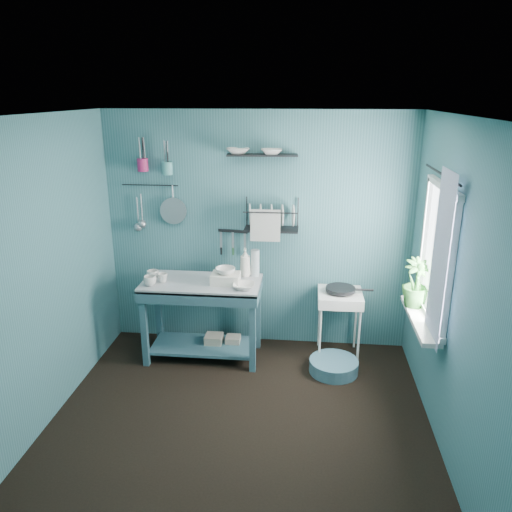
# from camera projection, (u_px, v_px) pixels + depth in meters

# --- Properties ---
(floor) EXTENTS (3.20, 3.20, 0.00)m
(floor) POSITION_uv_depth(u_px,v_px,m) (240.00, 421.00, 4.23)
(floor) COLOR black
(floor) RESTS_ON ground
(ceiling) EXTENTS (3.20, 3.20, 0.00)m
(ceiling) POSITION_uv_depth(u_px,v_px,m) (236.00, 115.00, 3.45)
(ceiling) COLOR silver
(ceiling) RESTS_ON ground
(wall_back) EXTENTS (3.20, 0.00, 3.20)m
(wall_back) POSITION_uv_depth(u_px,v_px,m) (258.00, 232.00, 5.26)
(wall_back) COLOR #36686F
(wall_back) RESTS_ON ground
(wall_front) EXTENTS (3.20, 0.00, 3.20)m
(wall_front) POSITION_uv_depth(u_px,v_px,m) (195.00, 396.00, 2.42)
(wall_front) COLOR #36686F
(wall_front) RESTS_ON ground
(wall_left) EXTENTS (0.00, 3.00, 3.00)m
(wall_left) POSITION_uv_depth(u_px,v_px,m) (41.00, 276.00, 4.00)
(wall_left) COLOR #36686F
(wall_left) RESTS_ON ground
(wall_right) EXTENTS (0.00, 3.00, 3.00)m
(wall_right) POSITION_uv_depth(u_px,v_px,m) (453.00, 292.00, 3.68)
(wall_right) COLOR #36686F
(wall_right) RESTS_ON ground
(work_counter) EXTENTS (1.27, 0.77, 0.84)m
(work_counter) POSITION_uv_depth(u_px,v_px,m) (203.00, 319.00, 5.15)
(work_counter) COLOR #2F5563
(work_counter) RESTS_ON floor
(mug_left) EXTENTS (0.12, 0.12, 0.10)m
(mug_left) POSITION_uv_depth(u_px,v_px,m) (150.00, 281.00, 4.90)
(mug_left) COLOR silver
(mug_left) RESTS_ON work_counter
(mug_mid) EXTENTS (0.14, 0.14, 0.09)m
(mug_mid) POSITION_uv_depth(u_px,v_px,m) (163.00, 278.00, 4.99)
(mug_mid) COLOR silver
(mug_mid) RESTS_ON work_counter
(mug_right) EXTENTS (0.17, 0.17, 0.10)m
(mug_right) POSITION_uv_depth(u_px,v_px,m) (153.00, 275.00, 5.06)
(mug_right) COLOR silver
(mug_right) RESTS_ON work_counter
(wash_tub) EXTENTS (0.28, 0.22, 0.10)m
(wash_tub) POSITION_uv_depth(u_px,v_px,m) (226.00, 278.00, 4.96)
(wash_tub) COLOR silver
(wash_tub) RESTS_ON work_counter
(tub_bowl) EXTENTS (0.20, 0.19, 0.06)m
(tub_bowl) POSITION_uv_depth(u_px,v_px,m) (225.00, 271.00, 4.94)
(tub_bowl) COLOR silver
(tub_bowl) RESTS_ON wash_tub
(soap_bottle) EXTENTS (0.12, 0.12, 0.30)m
(soap_bottle) POSITION_uv_depth(u_px,v_px,m) (245.00, 262.00, 5.12)
(soap_bottle) COLOR silver
(soap_bottle) RESTS_ON work_counter
(water_bottle) EXTENTS (0.09, 0.09, 0.28)m
(water_bottle) POSITION_uv_depth(u_px,v_px,m) (255.00, 263.00, 5.13)
(water_bottle) COLOR silver
(water_bottle) RESTS_ON work_counter
(counter_bowl) EXTENTS (0.22, 0.22, 0.05)m
(counter_bowl) POSITION_uv_depth(u_px,v_px,m) (244.00, 286.00, 4.83)
(counter_bowl) COLOR silver
(counter_bowl) RESTS_ON work_counter
(hotplate_stand) EXTENTS (0.51, 0.51, 0.71)m
(hotplate_stand) POSITION_uv_depth(u_px,v_px,m) (339.00, 324.00, 5.19)
(hotplate_stand) COLOR white
(hotplate_stand) RESTS_ON floor
(frying_pan) EXTENTS (0.30, 0.30, 0.03)m
(frying_pan) POSITION_uv_depth(u_px,v_px,m) (341.00, 289.00, 5.06)
(frying_pan) COLOR black
(frying_pan) RESTS_ON hotplate_stand
(knife_strip) EXTENTS (0.32, 0.07, 0.03)m
(knife_strip) POSITION_uv_depth(u_px,v_px,m) (233.00, 231.00, 5.25)
(knife_strip) COLOR black
(knife_strip) RESTS_ON wall_back
(dish_rack) EXTENTS (0.57, 0.30, 0.32)m
(dish_rack) POSITION_uv_depth(u_px,v_px,m) (271.00, 215.00, 5.05)
(dish_rack) COLOR black
(dish_rack) RESTS_ON wall_back
(upper_shelf) EXTENTS (0.71, 0.23, 0.01)m
(upper_shelf) POSITION_uv_depth(u_px,v_px,m) (262.00, 155.00, 4.90)
(upper_shelf) COLOR black
(upper_shelf) RESTS_ON wall_back
(shelf_bowl_left) EXTENTS (0.26, 0.26, 0.06)m
(shelf_bowl_left) POSITION_uv_depth(u_px,v_px,m) (238.00, 160.00, 4.94)
(shelf_bowl_left) COLOR silver
(shelf_bowl_left) RESTS_ON upper_shelf
(shelf_bowl_right) EXTENTS (0.23, 0.23, 0.05)m
(shelf_bowl_right) POSITION_uv_depth(u_px,v_px,m) (272.00, 158.00, 4.90)
(shelf_bowl_right) COLOR silver
(shelf_bowl_right) RESTS_ON upper_shelf
(utensil_cup_magenta) EXTENTS (0.11, 0.11, 0.13)m
(utensil_cup_magenta) POSITION_uv_depth(u_px,v_px,m) (143.00, 165.00, 5.08)
(utensil_cup_magenta) COLOR #B5215E
(utensil_cup_magenta) RESTS_ON wall_back
(utensil_cup_teal) EXTENTS (0.11, 0.11, 0.13)m
(utensil_cup_teal) POSITION_uv_depth(u_px,v_px,m) (167.00, 168.00, 5.06)
(utensil_cup_teal) COLOR teal
(utensil_cup_teal) RESTS_ON wall_back
(colander) EXTENTS (0.28, 0.03, 0.28)m
(colander) POSITION_uv_depth(u_px,v_px,m) (173.00, 211.00, 5.23)
(colander) COLOR #A9ABB1
(colander) RESTS_ON wall_back
(ladle_outer) EXTENTS (0.01, 0.01, 0.30)m
(ladle_outer) POSITION_uv_depth(u_px,v_px,m) (142.00, 208.00, 5.26)
(ladle_outer) COLOR #A9ABB1
(ladle_outer) RESTS_ON wall_back
(ladle_inner) EXTENTS (0.01, 0.01, 0.30)m
(ladle_inner) POSITION_uv_depth(u_px,v_px,m) (138.00, 211.00, 5.28)
(ladle_inner) COLOR #A9ABB1
(ladle_inner) RESTS_ON wall_back
(hook_rail) EXTENTS (0.60, 0.01, 0.01)m
(hook_rail) POSITION_uv_depth(u_px,v_px,m) (150.00, 185.00, 5.19)
(hook_rail) COLOR black
(hook_rail) RESTS_ON wall_back
(window_glass) EXTENTS (0.00, 1.10, 1.10)m
(window_glass) POSITION_uv_depth(u_px,v_px,m) (438.00, 254.00, 4.06)
(window_glass) COLOR white
(window_glass) RESTS_ON wall_right
(windowsill) EXTENTS (0.16, 0.95, 0.04)m
(windowsill) POSITION_uv_depth(u_px,v_px,m) (420.00, 319.00, 4.25)
(windowsill) COLOR white
(windowsill) RESTS_ON wall_right
(curtain) EXTENTS (0.00, 1.35, 1.35)m
(curtain) POSITION_uv_depth(u_px,v_px,m) (440.00, 260.00, 3.77)
(curtain) COLOR silver
(curtain) RESTS_ON wall_right
(curtain_rod) EXTENTS (0.02, 1.05, 0.02)m
(curtain_rod) POSITION_uv_depth(u_px,v_px,m) (442.00, 174.00, 3.86)
(curtain_rod) COLOR black
(curtain_rod) RESTS_ON wall_right
(potted_plant) EXTENTS (0.32, 0.32, 0.44)m
(potted_plant) POSITION_uv_depth(u_px,v_px,m) (416.00, 283.00, 4.41)
(potted_plant) COLOR #296126
(potted_plant) RESTS_ON windowsill
(storage_tin_large) EXTENTS (0.18, 0.18, 0.22)m
(storage_tin_large) POSITION_uv_depth(u_px,v_px,m) (214.00, 344.00, 5.29)
(storage_tin_large) COLOR gray
(storage_tin_large) RESTS_ON floor
(storage_tin_small) EXTENTS (0.15, 0.15, 0.20)m
(storage_tin_small) POSITION_uv_depth(u_px,v_px,m) (233.00, 345.00, 5.30)
(storage_tin_small) COLOR gray
(storage_tin_small) RESTS_ON floor
(floor_basin) EXTENTS (0.48, 0.48, 0.13)m
(floor_basin) POSITION_uv_depth(u_px,v_px,m) (334.00, 366.00, 4.96)
(floor_basin) COLOR teal
(floor_basin) RESTS_ON floor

